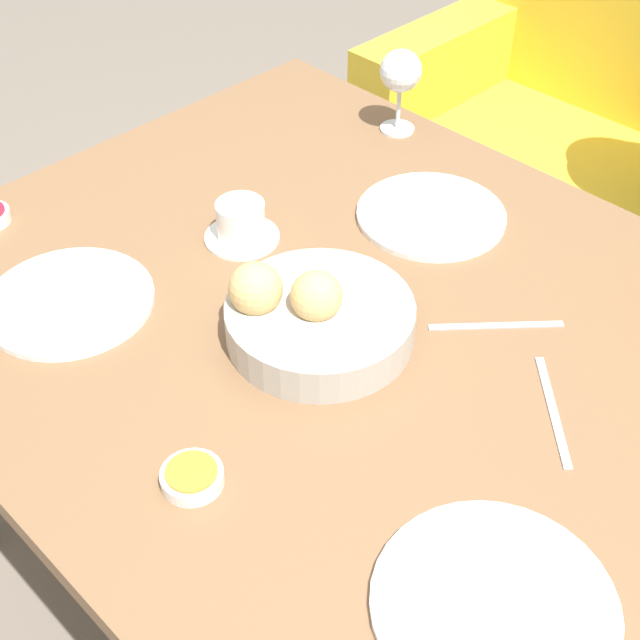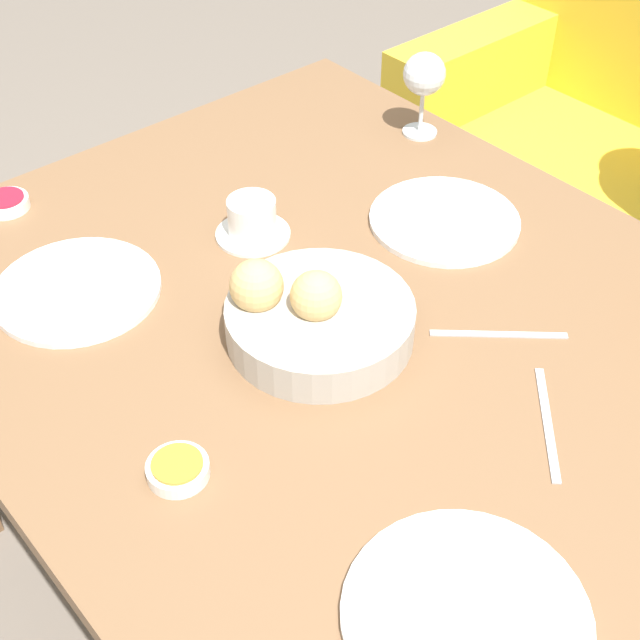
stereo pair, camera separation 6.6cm
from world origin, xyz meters
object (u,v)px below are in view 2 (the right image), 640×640
object	(u,v)px
fork_silver	(547,423)
knife_silver	(499,334)
plate_near_left	(77,290)
coffee_cup	(252,220)
jam_bowl_honey	(178,469)
bread_basket	(314,316)
jam_bowl_berry	(6,203)
plate_near_right	(466,616)
plate_far_center	(444,220)
wine_glass	(424,77)

from	to	relation	value
fork_silver	knife_silver	xyz separation A→B (m)	(-0.15, 0.08, 0.00)
plate_near_left	coffee_cup	world-z (taller)	coffee_cup
fork_silver	jam_bowl_honey	bearing A→B (deg)	-120.44
bread_basket	jam_bowl_berry	world-z (taller)	bread_basket
plate_near_right	jam_bowl_honey	distance (m)	0.37
bread_basket	plate_far_center	size ratio (longest dim) A/B	1.07
knife_silver	fork_silver	bearing A→B (deg)	-27.89
bread_basket	fork_silver	bearing A→B (deg)	20.46
fork_silver	jam_bowl_berry	bearing A→B (deg)	-161.11
plate_near_right	wine_glass	xyz separation A→B (m)	(-0.72, 0.67, 0.11)
wine_glass	plate_near_right	bearing A→B (deg)	-42.58
plate_near_left	jam_bowl_berry	distance (m)	0.27
plate_far_center	fork_silver	size ratio (longest dim) A/B	1.70
coffee_cup	fork_silver	distance (m)	0.56
wine_glass	jam_bowl_honey	world-z (taller)	wine_glass
plate_near_left	wine_glass	distance (m)	0.72
plate_far_center	knife_silver	size ratio (longest dim) A/B	1.64
bread_basket	coffee_cup	bearing A→B (deg)	162.17
wine_glass	coffee_cup	world-z (taller)	wine_glass
plate_far_center	plate_near_left	bearing A→B (deg)	-113.07
plate_near_left	plate_near_right	distance (m)	0.73
wine_glass	fork_silver	distance (m)	0.73
bread_basket	fork_silver	world-z (taller)	bread_basket
wine_glass	coffee_cup	bearing A→B (deg)	-82.79
jam_bowl_honey	knife_silver	distance (m)	0.48
plate_near_right	jam_bowl_berry	distance (m)	1.00
plate_far_center	wine_glass	distance (m)	0.30
jam_bowl_berry	jam_bowl_honey	distance (m)	0.65
plate_near_right	plate_far_center	distance (m)	0.70
wine_glass	jam_bowl_honey	xyz separation A→B (m)	(0.38, -0.79, -0.10)
knife_silver	jam_bowl_berry	bearing A→B (deg)	-152.60
jam_bowl_berry	plate_far_center	bearing A→B (deg)	46.15
jam_bowl_berry	jam_bowl_honey	world-z (taller)	same
bread_basket	plate_far_center	world-z (taller)	bread_basket
bread_basket	wine_glass	size ratio (longest dim) A/B	1.67
wine_glass	jam_bowl_berry	xyz separation A→B (m)	(-0.27, -0.69, -0.10)
jam_bowl_berry	knife_silver	bearing A→B (deg)	27.40
plate_near_right	coffee_cup	distance (m)	0.71
coffee_cup	jam_bowl_honey	bearing A→B (deg)	-47.89
plate_near_right	wine_glass	bearing A→B (deg)	137.42
coffee_cup	jam_bowl_honey	xyz separation A→B (m)	(0.32, -0.36, -0.02)
plate_near_left	coffee_cup	bearing A→B (deg)	78.69
bread_basket	knife_silver	distance (m)	0.26
bread_basket	fork_silver	size ratio (longest dim) A/B	1.82
plate_far_center	coffee_cup	distance (m)	0.31
plate_near_left	knife_silver	xyz separation A→B (m)	(0.46, 0.40, -0.00)
plate_near_right	plate_far_center	world-z (taller)	same
plate_near_right	bread_basket	bearing A→B (deg)	159.65
jam_bowl_berry	bread_basket	bearing A→B (deg)	18.01
fork_silver	coffee_cup	bearing A→B (deg)	-175.92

